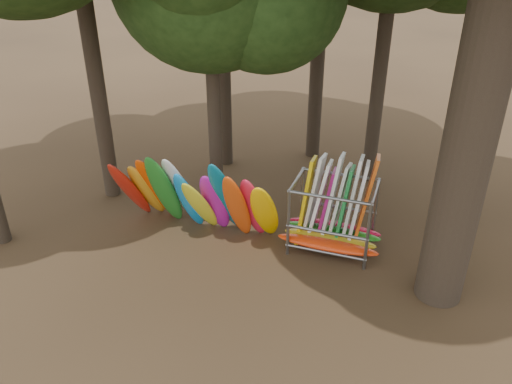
% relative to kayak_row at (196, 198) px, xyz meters
% --- Properties ---
extents(ground, '(120.00, 120.00, 0.00)m').
position_rel_kayak_row_xyz_m(ground, '(1.83, -0.86, -1.22)').
color(ground, '#47331E').
rests_on(ground, ground).
extents(lake, '(160.00, 160.00, 0.00)m').
position_rel_kayak_row_xyz_m(lake, '(1.83, 59.14, -1.22)').
color(lake, gray).
rests_on(lake, ground).
extents(kayak_row, '(5.14, 2.04, 3.01)m').
position_rel_kayak_row_xyz_m(kayak_row, '(0.00, 0.00, 0.00)').
color(kayak_row, '#AE1B0E').
rests_on(kayak_row, ground).
extents(storage_rack, '(2.88, 1.56, 2.89)m').
position_rel_kayak_row_xyz_m(storage_rack, '(3.96, 0.63, -0.24)').
color(storage_rack, slate).
rests_on(storage_rack, ground).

